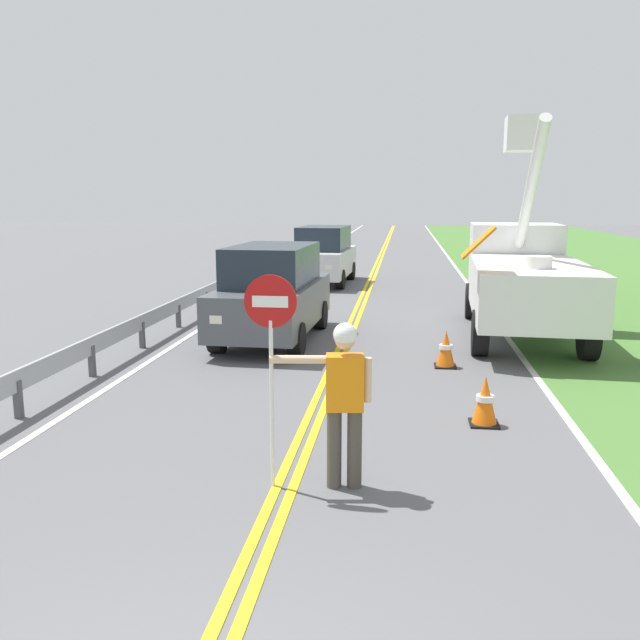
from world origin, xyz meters
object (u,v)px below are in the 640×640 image
stop_sign_paddle (271,334)px  traffic_cone_mid (446,349)px  oncoming_suv_nearest (273,293)px  traffic_cone_lead (485,401)px  oncoming_suv_second (324,255)px  utility_bucket_truck (522,273)px  flagger_worker (344,395)px

stop_sign_paddle → traffic_cone_mid: bearing=68.5°
oncoming_suv_nearest → traffic_cone_lead: 6.60m
oncoming_suv_second → traffic_cone_mid: (3.73, -11.95, -0.72)m
utility_bucket_truck → traffic_cone_lead: utility_bucket_truck is taller
traffic_cone_mid → utility_bucket_truck: bearing=61.7°
oncoming_suv_second → traffic_cone_mid: size_ratio=6.69×
flagger_worker → oncoming_suv_second: oncoming_suv_second is taller
stop_sign_paddle → traffic_cone_mid: 6.11m
flagger_worker → oncoming_suv_second: size_ratio=0.39×
utility_bucket_truck → oncoming_suv_nearest: (-5.58, -1.55, -0.34)m
oncoming_suv_second → utility_bucket_truck: bearing=-56.1°
flagger_worker → traffic_cone_lead: (1.76, 2.26, -0.71)m
utility_bucket_truck → traffic_cone_lead: bearing=-103.1°
flagger_worker → utility_bucket_truck: size_ratio=0.26×
flagger_worker → utility_bucket_truck: utility_bucket_truck is taller
oncoming_suv_second → traffic_cone_mid: 12.54m
oncoming_suv_nearest → traffic_cone_mid: oncoming_suv_nearest is taller
utility_bucket_truck → oncoming_suv_second: utility_bucket_truck is taller
stop_sign_paddle → oncoming_suv_nearest: (-1.48, 7.53, -0.65)m
flagger_worker → traffic_cone_lead: size_ratio=2.61×
oncoming_suv_second → traffic_cone_lead: bearing=-74.9°
stop_sign_paddle → oncoming_suv_second: size_ratio=0.50×
flagger_worker → stop_sign_paddle: bearing=-173.6°
stop_sign_paddle → utility_bucket_truck: bearing=65.7°
traffic_cone_lead → traffic_cone_mid: (-0.35, 3.20, 0.00)m
oncoming_suv_nearest → flagger_worker: bearing=-73.2°
flagger_worker → traffic_cone_mid: 5.68m
traffic_cone_mid → traffic_cone_lead: bearing=-83.8°
stop_sign_paddle → traffic_cone_lead: size_ratio=3.33×
oncoming_suv_nearest → stop_sign_paddle: bearing=-78.9°
traffic_cone_lead → oncoming_suv_nearest: bearing=127.7°
stop_sign_paddle → utility_bucket_truck: (4.09, 9.08, -0.31)m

